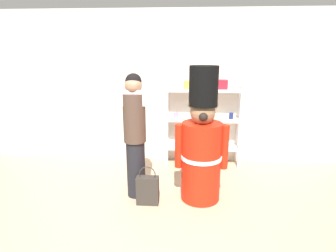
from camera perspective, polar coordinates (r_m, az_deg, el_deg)
ground_plane at (r=3.26m, az=-3.42°, el=-21.04°), size 6.40×6.40×0.00m
back_wall at (r=4.85m, az=-0.40°, el=7.88°), size 6.40×0.12×2.60m
merchandise_shelf at (r=4.72m, az=7.41°, el=1.89°), size 1.29×0.35×1.67m
teddy_bear_guard at (r=3.58m, az=6.97°, el=-4.10°), size 0.69×0.53×1.76m
person_shopper at (r=3.62m, az=-6.88°, el=-1.42°), size 0.31×0.29×1.66m
shopping_bag at (r=3.66m, az=-4.25°, el=-13.04°), size 0.29×0.13×0.52m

